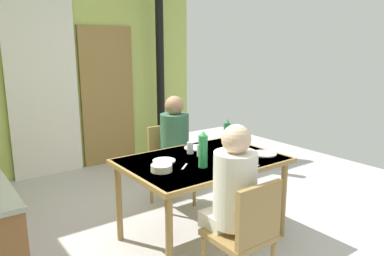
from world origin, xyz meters
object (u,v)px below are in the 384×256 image
Objects in this scene: person_near_diner at (233,187)px; serving_bowl_center at (161,168)px; chair_far_diner at (169,160)px; chair_near_diner at (246,233)px; water_bottle_green_far at (203,150)px; water_bottle_green_near at (227,132)px; dining_table at (202,167)px; person_far_diner at (175,137)px.

person_near_diner reaches higher than serving_bowl_center.
serving_bowl_center is at bearing 54.33° from chair_far_diner.
serving_bowl_center is (-0.19, 0.63, 0.00)m from person_near_diner.
person_near_diner is at bearing 90.00° from chair_near_diner.
water_bottle_green_far is (0.14, 0.65, 0.40)m from chair_near_diner.
chair_near_diner is 3.39× the size of water_bottle_green_near.
dining_table is 8.08× the size of serving_bowl_center.
person_near_diner is at bearing 71.70° from person_far_diner.
water_bottle_green_far is (-0.32, -0.88, 0.12)m from person_far_diner.
dining_table is 0.87m from chair_far_diner.
water_bottle_green_near is (0.32, -0.45, 0.09)m from person_far_diner.
person_near_diner is at bearing -129.65° from water_bottle_green_near.
person_far_diner is at bearing 90.00° from chair_far_diner.
dining_table is 1.78× the size of person_near_diner.
person_near_diner is 0.55m from water_bottle_green_far.
water_bottle_green_near is at bearing 50.35° from person_near_diner.
chair_near_diner is 5.12× the size of serving_bowl_center.
dining_table is at bearing 71.76° from chair_near_diner.
person_near_diner is 0.66m from serving_bowl_center.
chair_near_diner is at bearing -76.42° from serving_bowl_center.
water_bottle_green_near reaches higher than chair_far_diner.
chair_near_diner reaches higher than serving_bowl_center.
person_near_diner is (-0.27, -0.70, 0.10)m from dining_table.
dining_table is at bearing 8.30° from serving_bowl_center.
person_near_diner is 1.23m from water_bottle_green_near.
serving_bowl_center is (-0.33, 0.11, -0.12)m from water_bottle_green_far.
water_bottle_green_near is 1.51× the size of serving_bowl_center.
serving_bowl_center is at bearing 49.77° from person_far_diner.
chair_far_diner is at bearing 73.23° from person_near_diner.
person_far_diner is at bearing 71.70° from person_near_diner.
chair_near_diner is 0.78m from water_bottle_green_far.
chair_far_diner is at bearing 118.39° from water_bottle_green_near.
chair_near_diner is at bearing -125.90° from water_bottle_green_near.
person_far_diner is 1.00m from serving_bowl_center.
water_bottle_green_far is at bearing 69.99° from person_far_diner.
chair_near_diner is at bearing -90.00° from person_near_diner.
dining_table is 0.73m from person_far_diner.
water_bottle_green_near reaches higher than serving_bowl_center.
water_bottle_green_far reaches higher than dining_table.
chair_near_diner is 1.00× the size of chair_far_diner.
person_near_diner and person_far_diner have the same top height.
person_near_diner is (0.00, 0.14, 0.28)m from chair_near_diner.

